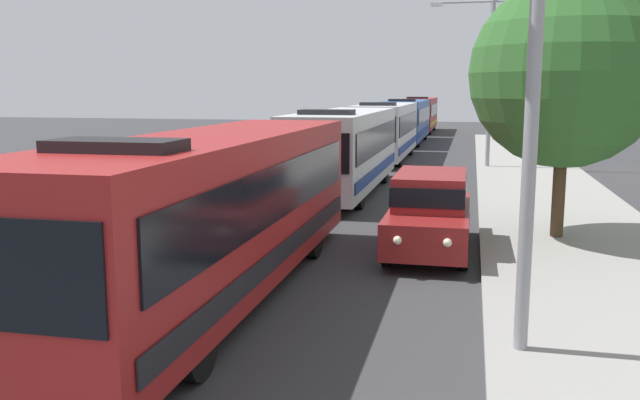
# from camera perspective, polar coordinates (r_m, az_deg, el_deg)

# --- Properties ---
(bus_lead) EXTENTS (2.58, 11.72, 3.21)m
(bus_lead) POSITION_cam_1_polar(r_m,az_deg,el_deg) (12.65, -8.84, -0.64)
(bus_lead) COLOR maroon
(bus_lead) RESTS_ON ground_plane
(bus_second_in_line) EXTENTS (2.58, 10.85, 3.21)m
(bus_second_in_line) POSITION_cam_1_polar(r_m,az_deg,el_deg) (25.18, 2.11, 4.42)
(bus_second_in_line) COLOR silver
(bus_second_in_line) RESTS_ON ground_plane
(bus_middle) EXTENTS (2.58, 10.78, 3.21)m
(bus_middle) POSITION_cam_1_polar(r_m,az_deg,el_deg) (37.21, 5.59, 5.99)
(bus_middle) COLOR silver
(bus_middle) RESTS_ON ground_plane
(bus_fourth_in_line) EXTENTS (2.58, 11.98, 3.21)m
(bus_fourth_in_line) POSITION_cam_1_polar(r_m,az_deg,el_deg) (49.23, 7.36, 6.78)
(bus_fourth_in_line) COLOR #284C8C
(bus_fourth_in_line) RESTS_ON ground_plane
(bus_rear) EXTENTS (2.58, 11.03, 3.21)m
(bus_rear) POSITION_cam_1_polar(r_m,az_deg,el_deg) (61.85, 8.47, 7.27)
(bus_rear) COLOR maroon
(bus_rear) RESTS_ON ground_plane
(white_suv) EXTENTS (1.86, 4.98, 1.90)m
(white_suv) POSITION_cam_1_polar(r_m,az_deg,el_deg) (16.29, 9.31, -0.75)
(white_suv) COLOR maroon
(white_suv) RESTS_ON ground_plane
(streetlamp_near) EXTENTS (5.03, 0.28, 7.68)m
(streetlamp_near) POSITION_cam_1_polar(r_m,az_deg,el_deg) (9.78, 17.91, 14.64)
(streetlamp_near) COLOR gray
(streetlamp_near) RESTS_ON sidewalk
(streetlamp_mid) EXTENTS (5.86, 0.28, 7.99)m
(streetlamp_mid) POSITION_cam_1_polar(r_m,az_deg,el_deg) (33.71, 14.30, 11.13)
(streetlamp_mid) COLOR gray
(streetlamp_mid) RESTS_ON sidewalk
(roadside_tree) EXTENTS (4.69, 4.69, 6.45)m
(roadside_tree) POSITION_cam_1_polar(r_m,az_deg,el_deg) (17.86, 20.10, 10.05)
(roadside_tree) COLOR #4C3823
(roadside_tree) RESTS_ON sidewalk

